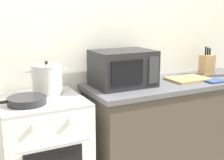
# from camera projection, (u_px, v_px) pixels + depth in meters

# --- Properties ---
(back_wall) EXTENTS (4.40, 0.10, 2.50)m
(back_wall) POSITION_uv_depth(u_px,v_px,m) (101.00, 44.00, 2.67)
(back_wall) COLOR silver
(back_wall) RESTS_ON ground_plane
(lower_cabinet_right) EXTENTS (1.64, 0.56, 0.88)m
(lower_cabinet_right) POSITION_uv_depth(u_px,v_px,m) (175.00, 130.00, 2.81)
(lower_cabinet_right) COLOR #4C4238
(lower_cabinet_right) RESTS_ON ground_plane
(countertop_right) EXTENTS (1.70, 0.60, 0.04)m
(countertop_right) POSITION_uv_depth(u_px,v_px,m) (177.00, 83.00, 2.71)
(countertop_right) COLOR #59595E
(countertop_right) RESTS_ON lower_cabinet_right
(stove) EXTENTS (0.60, 0.64, 0.92)m
(stove) POSITION_uv_depth(u_px,v_px,m) (43.00, 158.00, 2.24)
(stove) COLOR white
(stove) RESTS_ON ground_plane
(stock_pot) EXTENTS (0.32, 0.23, 0.25)m
(stock_pot) POSITION_uv_depth(u_px,v_px,m) (47.00, 79.00, 2.25)
(stock_pot) COLOR silver
(stock_pot) RESTS_ON stove
(frying_pan) EXTENTS (0.46, 0.26, 0.05)m
(frying_pan) POSITION_uv_depth(u_px,v_px,m) (26.00, 101.00, 2.01)
(frying_pan) COLOR #28282B
(frying_pan) RESTS_ON stove
(microwave) EXTENTS (0.50, 0.37, 0.30)m
(microwave) POSITION_uv_depth(u_px,v_px,m) (123.00, 68.00, 2.49)
(microwave) COLOR #232326
(microwave) RESTS_ON countertop_right
(cutting_board) EXTENTS (0.36, 0.26, 0.02)m
(cutting_board) POSITION_uv_depth(u_px,v_px,m) (188.00, 79.00, 2.73)
(cutting_board) COLOR tan
(cutting_board) RESTS_ON countertop_right
(knife_block) EXTENTS (0.13, 0.10, 0.28)m
(knife_block) POSITION_uv_depth(u_px,v_px,m) (207.00, 64.00, 2.99)
(knife_block) COLOR tan
(knife_block) RESTS_ON countertop_right
(oven_mitt) EXTENTS (0.18, 0.14, 0.02)m
(oven_mitt) POSITION_uv_depth(u_px,v_px,m) (215.00, 81.00, 2.67)
(oven_mitt) COLOR #33477A
(oven_mitt) RESTS_ON countertop_right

